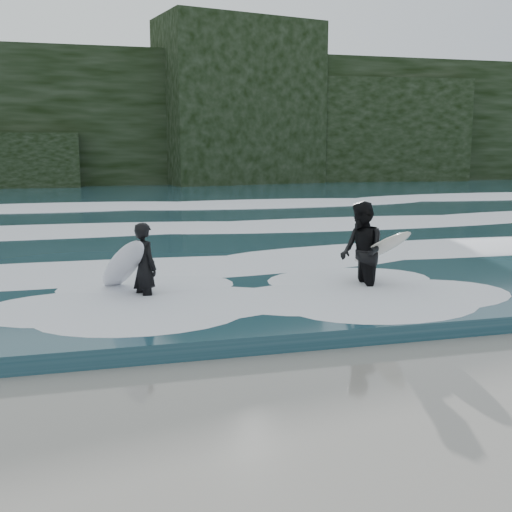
% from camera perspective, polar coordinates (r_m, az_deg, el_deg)
% --- Properties ---
extents(ground, '(120.00, 120.00, 0.00)m').
position_cam_1_polar(ground, '(7.21, 10.83, -15.79)').
color(ground, olive).
rests_on(ground, ground).
extents(sea, '(90.00, 52.00, 0.30)m').
position_cam_1_polar(sea, '(35.07, -10.36, 4.75)').
color(sea, '#1C3E4B').
rests_on(sea, ground).
extents(headland, '(70.00, 9.00, 10.00)m').
position_cam_1_polar(headland, '(51.94, -12.18, 11.61)').
color(headland, black).
rests_on(headland, ground).
extents(foam_near, '(60.00, 3.20, 0.20)m').
position_cam_1_polar(foam_near, '(15.35, -3.93, -0.38)').
color(foam_near, white).
rests_on(foam_near, sea).
extents(foam_mid, '(60.00, 4.00, 0.24)m').
position_cam_1_polar(foam_mid, '(22.18, -7.48, 2.73)').
color(foam_mid, white).
rests_on(foam_mid, sea).
extents(foam_far, '(60.00, 4.80, 0.30)m').
position_cam_1_polar(foam_far, '(31.07, -9.74, 4.71)').
color(foam_far, white).
rests_on(foam_far, sea).
extents(surfer_left, '(1.23, 2.10, 1.69)m').
position_cam_1_polar(surfer_left, '(12.21, -10.42, -0.96)').
color(surfer_left, black).
rests_on(surfer_left, ground).
extents(surfer_right, '(1.15, 2.07, 2.02)m').
position_cam_1_polar(surfer_right, '(12.88, 9.51, 0.35)').
color(surfer_right, black).
rests_on(surfer_right, ground).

